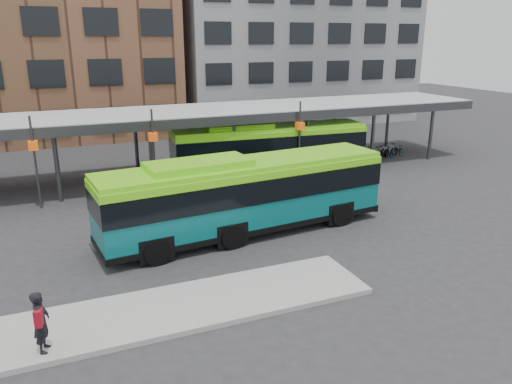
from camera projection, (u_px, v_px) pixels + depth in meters
name	position (u px, v px, depth m)	size (l,w,h in m)	color
ground	(278.00, 251.00, 20.67)	(120.00, 120.00, 0.00)	#28282B
boarding_island	(162.00, 311.00, 15.97)	(14.00, 3.00, 0.18)	gray
canopy	(189.00, 115.00, 30.82)	(40.00, 6.53, 4.80)	#999B9E
building_brick	(10.00, 6.00, 41.87)	(26.00, 14.00, 22.00)	brown
building_grey	(287.00, 22.00, 51.77)	(24.00, 14.00, 20.00)	slate
bus_front	(244.00, 193.00, 22.06)	(13.28, 4.06, 3.60)	#085B5D
bus_rear	(269.00, 147.00, 31.73)	(12.56, 3.45, 3.42)	#085B5D
pedestrian	(41.00, 321.00, 13.57)	(0.56, 0.73, 1.80)	black
bike_rack	(373.00, 153.00, 36.00)	(6.02, 1.24, 1.08)	slate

